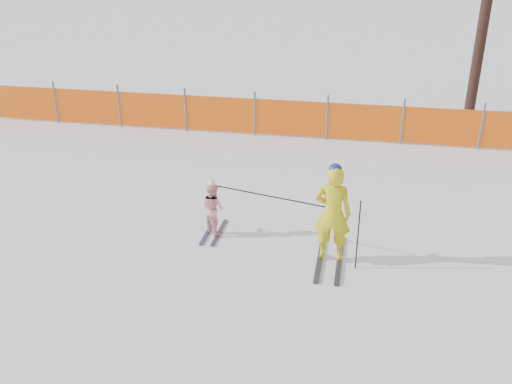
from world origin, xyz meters
The scene contains 6 objects.
ground centered at (0.00, 0.00, 0.00)m, with size 120.00×120.00×0.00m, color white.
adult centered at (1.40, 0.10, 0.90)m, with size 0.66×1.64×1.82m.
child centered at (-0.85, 0.65, 0.54)m, with size 0.61×1.05×1.18m.
ski_poles centered at (0.87, 0.19, 0.86)m, with size 2.60×0.75×1.28m.
safety_fence centered at (-1.57, 6.39, 0.56)m, with size 15.33×0.06×1.25m.
tree_trunks centered at (5.91, 10.33, 2.78)m, with size 2.36×1.56×5.57m.
Camera 1 is at (1.74, -8.59, 5.28)m, focal length 40.00 mm.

